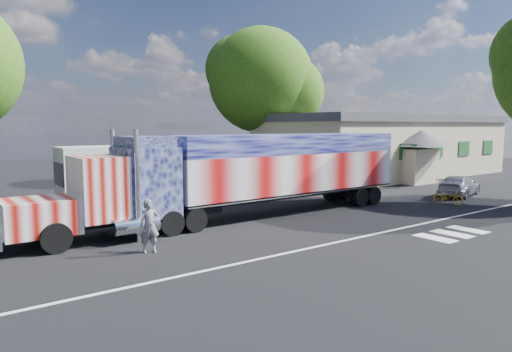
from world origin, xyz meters
TOP-DOWN VIEW (x-y plane):
  - ground at (0.00, 0.00)m, footprint 100.00×100.00m
  - lane_markings at (1.71, -3.77)m, footprint 30.00×2.67m
  - semi_truck at (-0.56, 2.70)m, footprint 19.57×3.09m
  - coach_bus at (-1.62, 11.24)m, footprint 10.86×2.53m
  - hall_building at (19.92, 10.86)m, footprint 22.40×12.80m
  - parked_car at (13.74, 0.50)m, footprint 4.60×2.79m
  - woman at (-6.82, -0.14)m, footprint 0.74×0.56m
  - bicycle at (10.24, -0.90)m, footprint 0.97×1.67m
  - tree_ne_a at (10.47, 16.19)m, footprint 9.17×8.74m

SIDE VIEW (x-z plane):
  - ground at x=0.00m, z-range 0.00..0.00m
  - lane_markings at x=1.71m, z-range 0.00..0.01m
  - bicycle at x=10.24m, z-range 0.00..0.83m
  - parked_car at x=13.74m, z-range 0.00..1.25m
  - woman at x=-6.82m, z-range 0.00..1.83m
  - coach_bus at x=-1.62m, z-range 0.06..3.22m
  - semi_truck at x=-0.56m, z-range 0.06..4.23m
  - hall_building at x=19.92m, z-range 0.02..5.22m
  - tree_ne_a at x=10.47m, z-range 1.79..14.23m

